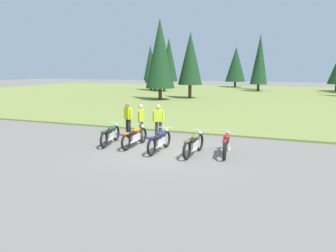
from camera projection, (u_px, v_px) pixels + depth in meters
name	position (u px, v px, depth m)	size (l,w,h in m)	color
ground_plane	(163.00, 150.00, 12.55)	(140.00, 140.00, 0.00)	slate
grass_moorland	(242.00, 96.00, 36.08)	(80.00, 44.00, 0.10)	olive
forest_treeline	(242.00, 62.00, 41.55)	(30.17, 27.88, 8.29)	#47331E
motorcycle_british_green	(110.00, 134.00, 13.50)	(0.66, 2.09, 0.88)	black
motorcycle_orange	(135.00, 136.00, 13.12)	(0.62, 2.10, 0.88)	black
motorcycle_navy	(160.00, 141.00, 12.34)	(0.62, 2.10, 0.88)	black
motorcycle_olive	(194.00, 144.00, 11.83)	(0.62, 2.10, 0.88)	black
motorcycle_red	(226.00, 144.00, 11.83)	(0.62, 2.10, 0.88)	black
rider_with_back_turned	(128.00, 118.00, 14.85)	(0.50, 0.36, 1.67)	#2D2D38
rider_near_row_end	(158.00, 120.00, 14.11)	(0.54, 0.28, 1.67)	#2D2D38
rider_checking_bike	(141.00, 120.00, 14.20)	(0.29, 0.54, 1.67)	#4C4233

